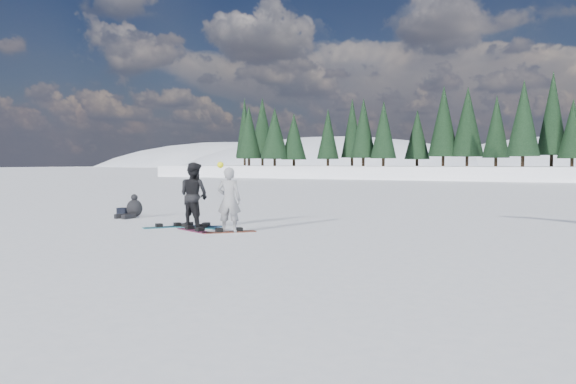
% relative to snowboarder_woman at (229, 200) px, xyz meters
% --- Properties ---
extents(ground, '(420.00, 420.00, 0.00)m').
position_rel_snowboarder_woman_xyz_m(ground, '(0.84, 0.29, -0.92)').
color(ground, white).
rests_on(ground, ground).
extents(alpine_backdrop, '(412.50, 227.00, 53.20)m').
position_rel_snowboarder_woman_xyz_m(alpine_backdrop, '(-10.89, 189.45, -14.89)').
color(alpine_backdrop, white).
rests_on(alpine_backdrop, ground).
extents(snowboarder_woman, '(0.78, 0.65, 1.97)m').
position_rel_snowboarder_woman_xyz_m(snowboarder_woman, '(0.00, 0.00, 0.00)').
color(snowboarder_woman, '#939398').
rests_on(snowboarder_woman, ground).
extents(snowboarder_man, '(1.03, 0.85, 1.95)m').
position_rel_snowboarder_woman_xyz_m(snowboarder_man, '(-1.52, 0.41, 0.06)').
color(snowboarder_man, black).
rests_on(snowboarder_man, ground).
extents(seated_rider, '(0.67, 1.03, 0.83)m').
position_rel_snowboarder_woman_xyz_m(seated_rider, '(-5.37, 1.98, -0.60)').
color(seated_rider, black).
rests_on(seated_rider, ground).
extents(gear_bag, '(0.47, 0.33, 0.30)m').
position_rel_snowboarder_woman_xyz_m(gear_bag, '(-6.07, 2.24, -0.77)').
color(gear_bag, black).
rests_on(gear_bag, ground).
extents(snowboard_woman, '(1.24, 1.28, 0.03)m').
position_rel_snowboarder_woman_xyz_m(snowboard_woman, '(0.00, 0.00, -0.91)').
color(snowboard_woman, brown).
rests_on(snowboard_woman, ground).
extents(snowboard_man, '(1.52, 0.44, 0.03)m').
position_rel_snowboarder_woman_xyz_m(snowboard_man, '(-1.52, 0.41, -0.91)').
color(snowboard_man, teal).
rests_on(snowboard_man, ground).
extents(snowboard_loose_a, '(1.09, 1.39, 0.03)m').
position_rel_snowboarder_woman_xyz_m(snowboard_loose_a, '(-2.30, 0.18, -0.91)').
color(snowboard_loose_a, '#187084').
rests_on(snowboard_loose_a, ground).
extents(snowboard_loose_c, '(1.53, 0.59, 0.03)m').
position_rel_snowboarder_woman_xyz_m(snowboard_loose_c, '(-1.65, 0.76, -0.91)').
color(snowboard_loose_c, navy).
rests_on(snowboard_loose_c, ground).
extents(snowboard_loose_b, '(1.49, 0.83, 0.03)m').
position_rel_snowboarder_woman_xyz_m(snowboard_loose_b, '(-1.02, -0.21, -0.91)').
color(snowboard_loose_b, '#861D4A').
rests_on(snowboard_loose_b, ground).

